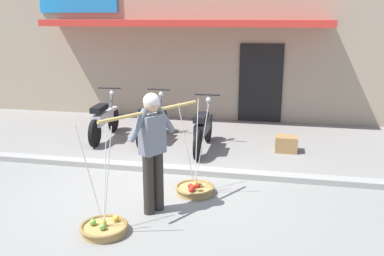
{
  "coord_description": "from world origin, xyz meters",
  "views": [
    {
      "loc": [
        1.9,
        -6.03,
        2.67
      ],
      "look_at": [
        0.55,
        0.6,
        0.85
      ],
      "focal_mm": 39.07,
      "sensor_mm": 36.0,
      "label": 1
    }
  ],
  "objects_px": {
    "motorcycle_nearest_shop": "(104,119)",
    "motorcycle_second_in_row": "(152,121)",
    "fruit_basket_left_side": "(104,227)",
    "fruit_basket_right_side": "(195,189)",
    "wooden_crate": "(286,144)",
    "motorcycle_third_in_row": "(203,129)",
    "fruit_vendor": "(152,145)"
  },
  "relations": [
    {
      "from": "motorcycle_nearest_shop",
      "to": "motorcycle_second_in_row",
      "type": "height_order",
      "value": "same"
    },
    {
      "from": "motorcycle_nearest_shop",
      "to": "fruit_basket_left_side",
      "type": "bearing_deg",
      "value": -67.13
    },
    {
      "from": "fruit_basket_right_side",
      "to": "motorcycle_nearest_shop",
      "type": "xyz_separation_m",
      "value": [
        -2.56,
        2.52,
        0.38
      ]
    },
    {
      "from": "wooden_crate",
      "to": "motorcycle_second_in_row",
      "type": "bearing_deg",
      "value": 176.56
    },
    {
      "from": "motorcycle_nearest_shop",
      "to": "fruit_basket_right_side",
      "type": "bearing_deg",
      "value": -44.54
    },
    {
      "from": "fruit_basket_left_side",
      "to": "motorcycle_second_in_row",
      "type": "distance_m",
      "value": 4.08
    },
    {
      "from": "motorcycle_nearest_shop",
      "to": "motorcycle_third_in_row",
      "type": "bearing_deg",
      "value": -9.05
    },
    {
      "from": "fruit_basket_right_side",
      "to": "motorcycle_second_in_row",
      "type": "xyz_separation_m",
      "value": [
        -1.46,
        2.59,
        0.38
      ]
    },
    {
      "from": "motorcycle_third_in_row",
      "to": "wooden_crate",
      "type": "relative_size",
      "value": 4.14
    },
    {
      "from": "motorcycle_third_in_row",
      "to": "fruit_basket_left_side",
      "type": "bearing_deg",
      "value": -100.08
    },
    {
      "from": "fruit_basket_left_side",
      "to": "fruit_basket_right_side",
      "type": "height_order",
      "value": "same"
    },
    {
      "from": "motorcycle_second_in_row",
      "to": "motorcycle_nearest_shop",
      "type": "bearing_deg",
      "value": -176.5
    },
    {
      "from": "fruit_basket_left_side",
      "to": "motorcycle_nearest_shop",
      "type": "height_order",
      "value": "fruit_basket_left_side"
    },
    {
      "from": "fruit_basket_right_side",
      "to": "motorcycle_second_in_row",
      "type": "distance_m",
      "value": 2.99
    },
    {
      "from": "fruit_vendor",
      "to": "motorcycle_second_in_row",
      "type": "height_order",
      "value": "fruit_vendor"
    },
    {
      "from": "fruit_basket_right_side",
      "to": "motorcycle_nearest_shop",
      "type": "relative_size",
      "value": 0.8
    },
    {
      "from": "motorcycle_second_in_row",
      "to": "motorcycle_third_in_row",
      "type": "bearing_deg",
      "value": -19.77
    },
    {
      "from": "fruit_vendor",
      "to": "fruit_basket_left_side",
      "type": "bearing_deg",
      "value": -121.76
    },
    {
      "from": "fruit_vendor",
      "to": "fruit_basket_left_side",
      "type": "relative_size",
      "value": 1.17
    },
    {
      "from": "fruit_basket_left_side",
      "to": "motorcycle_third_in_row",
      "type": "height_order",
      "value": "fruit_basket_left_side"
    },
    {
      "from": "wooden_crate",
      "to": "fruit_vendor",
      "type": "bearing_deg",
      "value": -120.75
    },
    {
      "from": "motorcycle_nearest_shop",
      "to": "motorcycle_second_in_row",
      "type": "bearing_deg",
      "value": 3.5
    },
    {
      "from": "fruit_basket_left_side",
      "to": "motorcycle_second_in_row",
      "type": "relative_size",
      "value": 0.8
    },
    {
      "from": "motorcycle_nearest_shop",
      "to": "motorcycle_second_in_row",
      "type": "distance_m",
      "value": 1.1
    },
    {
      "from": "fruit_vendor",
      "to": "motorcycle_second_in_row",
      "type": "relative_size",
      "value": 0.93
    },
    {
      "from": "fruit_vendor",
      "to": "motorcycle_third_in_row",
      "type": "height_order",
      "value": "fruit_vendor"
    },
    {
      "from": "fruit_vendor",
      "to": "fruit_basket_right_side",
      "type": "relative_size",
      "value": 1.17
    },
    {
      "from": "fruit_vendor",
      "to": "fruit_basket_right_side",
      "type": "bearing_deg",
      "value": 58.09
    },
    {
      "from": "fruit_vendor",
      "to": "motorcycle_nearest_shop",
      "type": "distance_m",
      "value": 3.9
    },
    {
      "from": "wooden_crate",
      "to": "motorcycle_third_in_row",
      "type": "bearing_deg",
      "value": -171.11
    },
    {
      "from": "motorcycle_third_in_row",
      "to": "motorcycle_nearest_shop",
      "type": "bearing_deg",
      "value": 170.95
    },
    {
      "from": "fruit_vendor",
      "to": "fruit_basket_left_side",
      "type": "distance_m",
      "value": 1.24
    }
  ]
}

